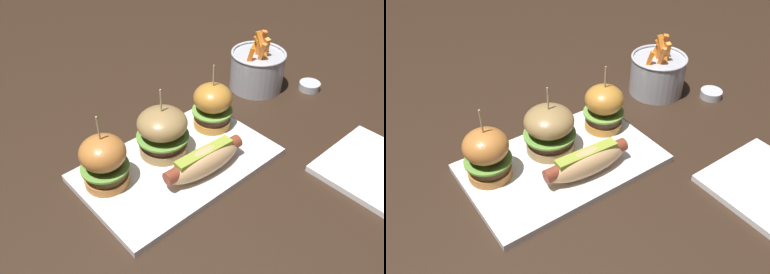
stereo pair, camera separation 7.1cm
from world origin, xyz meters
The scene contains 9 objects.
ground_plane centered at (0.00, 0.00, 0.00)m, with size 3.00×3.00×0.00m, color black.
platter_main centered at (0.00, 0.00, 0.01)m, with size 0.36×0.22×0.01m, color white.
hot_dog centered at (0.02, -0.05, 0.04)m, with size 0.17×0.06×0.05m.
slider_left centered at (-0.13, 0.04, 0.06)m, with size 0.08×0.08×0.14m.
slider_center centered at (0.00, 0.04, 0.06)m, with size 0.10×0.10×0.14m.
slider_right centered at (0.13, 0.04, 0.06)m, with size 0.08×0.08×0.14m.
fries_bucket centered at (0.33, 0.10, 0.05)m, with size 0.13×0.13×0.15m.
sauce_ramekin centered at (0.42, 0.00, 0.01)m, with size 0.05×0.05×0.02m.
side_plate centered at (0.27, -0.26, 0.01)m, with size 0.19×0.19×0.01m, color white.
Camera 2 is at (-0.31, -0.49, 0.52)m, focal length 38.04 mm.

